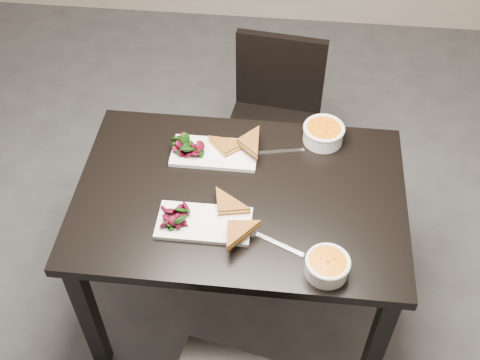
# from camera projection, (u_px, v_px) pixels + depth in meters

# --- Properties ---
(ground) EXTENTS (5.00, 5.00, 0.00)m
(ground) POSITION_uv_depth(u_px,v_px,m) (130.00, 321.00, 2.66)
(ground) COLOR #47474C
(ground) RESTS_ON ground
(table) EXTENTS (1.20, 0.80, 0.75)m
(table) POSITION_uv_depth(u_px,v_px,m) (240.00, 210.00, 2.24)
(table) COLOR black
(table) RESTS_ON ground
(chair_far) EXTENTS (0.47, 0.47, 0.85)m
(chair_far) POSITION_uv_depth(u_px,v_px,m) (274.00, 114.00, 2.86)
(chair_far) COLOR black
(chair_far) RESTS_ON ground
(plate_near) EXTENTS (0.33, 0.16, 0.02)m
(plate_near) POSITION_uv_depth(u_px,v_px,m) (204.00, 223.00, 2.07)
(plate_near) COLOR white
(plate_near) RESTS_ON table
(sandwich_near) EXTENTS (0.18, 0.15, 0.05)m
(sandwich_near) POSITION_uv_depth(u_px,v_px,m) (223.00, 215.00, 2.05)
(sandwich_near) COLOR #AB6323
(sandwich_near) RESTS_ON plate_near
(salad_near) EXTENTS (0.10, 0.09, 0.04)m
(salad_near) POSITION_uv_depth(u_px,v_px,m) (175.00, 215.00, 2.05)
(salad_near) COLOR black
(salad_near) RESTS_ON plate_near
(soup_bowl_near) EXTENTS (0.15, 0.15, 0.07)m
(soup_bowl_near) POSITION_uv_depth(u_px,v_px,m) (327.00, 266.00, 1.91)
(soup_bowl_near) COLOR white
(soup_bowl_near) RESTS_ON table
(cutlery_near) EXTENTS (0.17, 0.09, 0.00)m
(cutlery_near) POSITION_uv_depth(u_px,v_px,m) (280.00, 245.00, 2.01)
(cutlery_near) COLOR silver
(cutlery_near) RESTS_ON table
(plate_far) EXTENTS (0.33, 0.16, 0.02)m
(plate_far) POSITION_uv_depth(u_px,v_px,m) (214.00, 153.00, 2.30)
(plate_far) COLOR white
(plate_far) RESTS_ON table
(sandwich_far) EXTENTS (0.20, 0.20, 0.05)m
(sandwich_far) POSITION_uv_depth(u_px,v_px,m) (231.00, 151.00, 2.26)
(sandwich_far) COLOR #AB6323
(sandwich_far) RESTS_ON plate_far
(salad_far) EXTENTS (0.10, 0.09, 0.05)m
(salad_far) POSITION_uv_depth(u_px,v_px,m) (188.00, 145.00, 2.28)
(salad_far) COLOR black
(salad_far) RESTS_ON plate_far
(soup_bowl_far) EXTENTS (0.16, 0.16, 0.07)m
(soup_bowl_far) POSITION_uv_depth(u_px,v_px,m) (323.00, 133.00, 2.33)
(soup_bowl_far) COLOR white
(soup_bowl_far) RESTS_ON table
(cutlery_far) EXTENTS (0.18, 0.05, 0.00)m
(cutlery_far) POSITION_uv_depth(u_px,v_px,m) (281.00, 151.00, 2.31)
(cutlery_far) COLOR silver
(cutlery_far) RESTS_ON table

